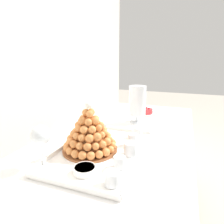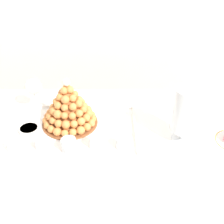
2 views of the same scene
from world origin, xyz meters
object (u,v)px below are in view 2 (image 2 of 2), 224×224
dessert_cup_right (122,143)px  dessert_cup_mid_left (42,144)px  croquembouche (69,107)px  dessert_cup_left (14,146)px  dessert_cup_centre (70,146)px  dessert_cup_mid_right (96,143)px  serving_tray (73,131)px  wine_glass (34,87)px  creme_brulee_ramekin (30,130)px  macaron_goblet (187,111)px

dessert_cup_right → dessert_cup_mid_left: bearing=-178.9°
croquembouche → dessert_cup_mid_left: (-0.10, -0.18, -0.07)m
croquembouche → dessert_cup_right: bearing=-36.0°
croquembouche → dessert_cup_left: croquembouche is taller
dessert_cup_centre → dessert_cup_right: bearing=5.2°
dessert_cup_left → dessert_cup_mid_right: 0.34m
dessert_cup_mid_left → dessert_cup_mid_right: 0.23m
serving_tray → dessert_cup_right: bearing=-27.6°
wine_glass → dessert_cup_right: bearing=-35.1°
wine_glass → creme_brulee_ramekin: bearing=-88.3°
serving_tray → dessert_cup_centre: 0.14m
dessert_cup_centre → macaron_goblet: macaron_goblet is taller
serving_tray → dessert_cup_centre: bearing=-87.4°
dessert_cup_mid_left → macaron_goblet: bearing=6.9°
dessert_cup_left → wine_glass: bearing=84.9°
dessert_cup_mid_left → dessert_cup_mid_right: size_ratio=0.86×
dessert_cup_left → dessert_cup_right: (0.45, 0.02, 0.00)m
dessert_cup_right → creme_brulee_ramekin: dessert_cup_right is taller
dessert_cup_centre → macaron_goblet: 0.51m
serving_tray → dessert_cup_left: dessert_cup_left is taller
creme_brulee_ramekin → dessert_cup_centre: bearing=-32.2°
creme_brulee_ramekin → dessert_cup_mid_left: bearing=-54.4°
serving_tray → wine_glass: bearing=137.8°
dessert_cup_mid_left → dessert_cup_mid_right: (0.23, 0.01, 0.00)m
croquembouche → dessert_cup_right: (0.24, -0.17, -0.07)m
dessert_cup_mid_left → macaron_goblet: macaron_goblet is taller
creme_brulee_ramekin → macaron_goblet: bearing=-3.1°
macaron_goblet → creme_brulee_ramekin: bearing=176.9°
croquembouche → wine_glass: 0.22m
dessert_cup_centre → dessert_cup_mid_right: dessert_cup_centre is taller
serving_tray → creme_brulee_ramekin: (-0.19, -0.01, 0.02)m
croquembouche → dessert_cup_mid_right: bearing=-53.4°
serving_tray → dessert_cup_mid_left: (-0.11, -0.12, 0.02)m
dessert_cup_mid_right → creme_brulee_ramekin: (-0.31, 0.10, -0.01)m
dessert_cup_mid_left → dessert_cup_right: bearing=1.1°
croquembouche → creme_brulee_ramekin: bearing=-158.7°
croquembouche → macaron_goblet: macaron_goblet is taller
macaron_goblet → dessert_cup_mid_right: bearing=-169.9°
dessert_cup_right → wine_glass: (-0.42, 0.30, 0.10)m
croquembouche → dessert_cup_left: 0.29m
dessert_cup_right → dessert_cup_centre: bearing=-174.8°
dessert_cup_mid_left → serving_tray: bearing=47.8°
dessert_cup_left → dessert_cup_centre: (0.23, -0.00, 0.01)m
serving_tray → creme_brulee_ramekin: bearing=-176.0°
serving_tray → creme_brulee_ramekin: creme_brulee_ramekin is taller
croquembouche → dessert_cup_left: size_ratio=4.67×
dessert_cup_mid_left → creme_brulee_ramekin: 0.14m
dessert_cup_right → macaron_goblet: 0.30m
creme_brulee_ramekin → dessert_cup_left: bearing=-105.4°
dessert_cup_left → croquembouche: bearing=42.0°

